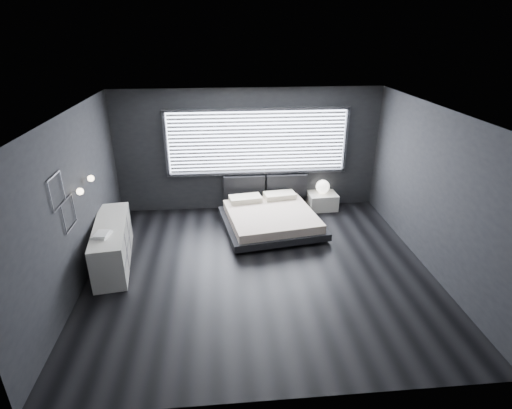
{
  "coord_description": "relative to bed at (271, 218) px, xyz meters",
  "views": [
    {
      "loc": [
        -0.63,
        -6.04,
        3.99
      ],
      "look_at": [
        0.0,
        0.85,
        0.9
      ],
      "focal_mm": 28.0,
      "sensor_mm": 36.0,
      "label": 1
    }
  ],
  "objects": [
    {
      "name": "wall_art_lower",
      "position": [
        -3.36,
        -1.89,
        1.14
      ],
      "size": [
        0.01,
        0.48,
        0.48
      ],
      "color": "#47474C",
      "rests_on": "ground"
    },
    {
      "name": "sconce_near",
      "position": [
        -3.27,
        -1.54,
        1.36
      ],
      "size": [
        0.18,
        0.11,
        0.11
      ],
      "color": "silver",
      "rests_on": "ground"
    },
    {
      "name": "book_stack",
      "position": [
        -3.05,
        -1.52,
        0.57
      ],
      "size": [
        0.3,
        0.36,
        0.06
      ],
      "color": "white",
      "rests_on": "dresser"
    },
    {
      "name": "headboard",
      "position": [
        0.01,
        1.05,
        0.33
      ],
      "size": [
        1.96,
        0.16,
        0.52
      ],
      "color": "black",
      "rests_on": "ground"
    },
    {
      "name": "nightstand",
      "position": [
        1.35,
        0.91,
        -0.05
      ],
      "size": [
        0.69,
        0.58,
        0.39
      ],
      "primitive_type": "cube",
      "rotation": [
        0.0,
        0.0,
        0.05
      ],
      "color": "silver",
      "rests_on": "ground"
    },
    {
      "name": "sconce_far",
      "position": [
        -3.27,
        -0.94,
        1.36
      ],
      "size": [
        0.18,
        0.11,
        0.11
      ],
      "color": "silver",
      "rests_on": "ground"
    },
    {
      "name": "window",
      "position": [
        -0.18,
        1.11,
        1.37
      ],
      "size": [
        4.14,
        0.09,
        1.52
      ],
      "color": "white",
      "rests_on": "ground"
    },
    {
      "name": "orb_lamp",
      "position": [
        1.35,
        0.94,
        0.31
      ],
      "size": [
        0.32,
        0.32,
        0.32
      ],
      "primitive_type": "sphere",
      "color": "white",
      "rests_on": "nightstand"
    },
    {
      "name": "bed",
      "position": [
        0.0,
        0.0,
        0.0
      ],
      "size": [
        2.25,
        2.17,
        0.51
      ],
      "color": "black",
      "rests_on": "ground"
    },
    {
      "name": "wall_art_upper",
      "position": [
        -3.36,
        -2.14,
        1.61
      ],
      "size": [
        0.01,
        0.48,
        0.48
      ],
      "color": "#47474C",
      "rests_on": "ground"
    },
    {
      "name": "dresser",
      "position": [
        -3.03,
        -1.1,
        0.15
      ],
      "size": [
        0.81,
        2.0,
        0.78
      ],
      "color": "silver",
      "rests_on": "ground"
    },
    {
      "name": "room",
      "position": [
        -0.38,
        -1.59,
        1.16
      ],
      "size": [
        6.04,
        6.0,
        2.8
      ],
      "color": "black",
      "rests_on": "ground"
    }
  ]
}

